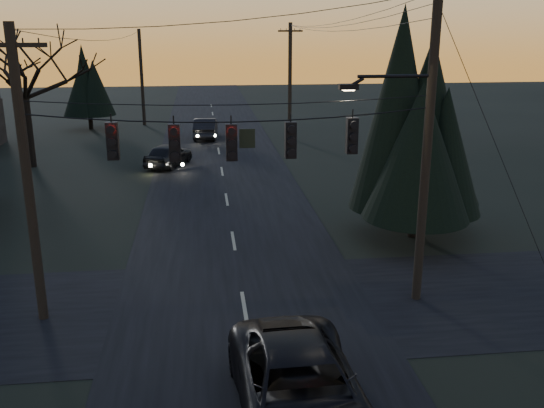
{
  "coord_description": "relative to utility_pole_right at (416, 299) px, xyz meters",
  "views": [
    {
      "loc": [
        -1.14,
        -7.01,
        8.45
      ],
      "look_at": [
        0.64,
        8.11,
        3.89
      ],
      "focal_mm": 40.0,
      "sensor_mm": 36.0,
      "label": 1
    }
  ],
  "objects": [
    {
      "name": "main_road",
      "position": [
        -5.5,
        10.0,
        0.01
      ],
      "size": [
        8.0,
        120.0,
        0.02
      ],
      "primitive_type": "cube",
      "color": "black",
      "rests_on": "ground"
    },
    {
      "name": "cross_road",
      "position": [
        -5.5,
        0.0,
        0.01
      ],
      "size": [
        60.0,
        7.0,
        0.02
      ],
      "primitive_type": "cube",
      "color": "black",
      "rests_on": "ground"
    },
    {
      "name": "utility_pole_right",
      "position": [
        0.0,
        0.0,
        0.0
      ],
      "size": [
        5.0,
        0.3,
        10.0
      ],
      "primitive_type": null,
      "color": "black",
      "rests_on": "ground"
    },
    {
      "name": "utility_pole_left",
      "position": [
        -11.5,
        0.0,
        0.0
      ],
      "size": [
        1.8,
        0.3,
        8.5
      ],
      "primitive_type": null,
      "color": "black",
      "rests_on": "ground"
    },
    {
      "name": "utility_pole_far_r",
      "position": [
        0.0,
        28.0,
        0.0
      ],
      "size": [
        1.8,
        0.3,
        8.5
      ],
      "primitive_type": null,
      "color": "black",
      "rests_on": "ground"
    },
    {
      "name": "utility_pole_far_l",
      "position": [
        -11.5,
        36.0,
        0.0
      ],
      "size": [
        0.3,
        0.3,
        8.0
      ],
      "primitive_type": null,
      "color": "black",
      "rests_on": "ground"
    },
    {
      "name": "span_signal_assembly",
      "position": [
        -5.74,
        0.0,
        5.26
      ],
      "size": [
        11.5,
        0.44,
        1.57
      ],
      "color": "black",
      "rests_on": "ground"
    },
    {
      "name": "evergreen_right",
      "position": [
        1.85,
        5.73,
        4.93
      ],
      "size": [
        4.57,
        4.57,
        8.67
      ],
      "color": "black",
      "rests_on": "ground"
    },
    {
      "name": "bare_tree_dist",
      "position": [
        -16.95,
        20.65,
        5.82
      ],
      "size": [
        6.95,
        6.95,
        8.33
      ],
      "color": "black",
      "rests_on": "ground"
    },
    {
      "name": "evergreen_dist",
      "position": [
        -15.71,
        34.3,
        3.73
      ],
      "size": [
        3.32,
        3.32,
        6.27
      ],
      "color": "black",
      "rests_on": "ground"
    },
    {
      "name": "suv_near",
      "position": [
        -4.7,
        -5.79,
        0.82
      ],
      "size": [
        2.94,
        6.01,
        1.64
      ],
      "primitive_type": "imported",
      "rotation": [
        0.0,
        0.0,
        0.04
      ],
      "color": "black",
      "rests_on": "ground"
    },
    {
      "name": "sedan_oncoming_a",
      "position": [
        -8.7,
        19.8,
        0.71
      ],
      "size": [
        3.17,
        4.5,
        1.42
      ],
      "primitive_type": "imported",
      "rotation": [
        0.0,
        0.0,
        2.74
      ],
      "color": "black",
      "rests_on": "ground"
    },
    {
      "name": "sedan_oncoming_b",
      "position": [
        -6.3,
        29.08,
        0.76
      ],
      "size": [
        1.95,
        4.72,
        1.52
      ],
      "primitive_type": "imported",
      "rotation": [
        0.0,
        0.0,
        3.07
      ],
      "color": "black",
      "rests_on": "ground"
    }
  ]
}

